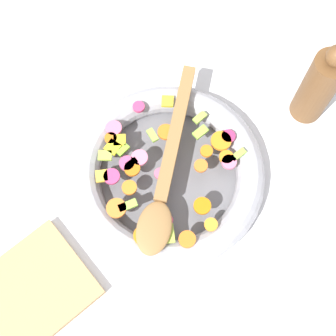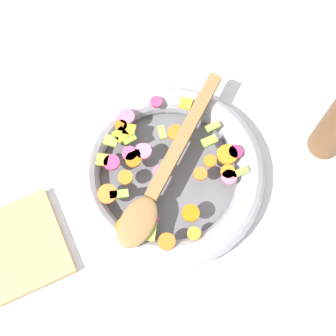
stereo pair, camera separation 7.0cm
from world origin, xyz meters
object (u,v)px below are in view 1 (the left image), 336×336
object	(u,v)px
skillet	(168,173)
wooden_spoon	(166,175)
cutting_board	(16,304)
pepper_mill	(319,86)

from	to	relation	value
skillet	wooden_spoon	bearing A→B (deg)	-141.77
wooden_spoon	cutting_board	bearing A→B (deg)	179.82
wooden_spoon	cutting_board	distance (m)	0.32
wooden_spoon	cutting_board	xyz separation A→B (m)	(-0.32, 0.00, -0.05)
skillet	wooden_spoon	xyz separation A→B (m)	(-0.01, -0.01, 0.04)
wooden_spoon	pepper_mill	world-z (taller)	pepper_mill
skillet	wooden_spoon	world-z (taller)	wooden_spoon
skillet	cutting_board	size ratio (longest dim) A/B	1.37
wooden_spoon	cutting_board	world-z (taller)	wooden_spoon
wooden_spoon	pepper_mill	bearing A→B (deg)	-9.76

